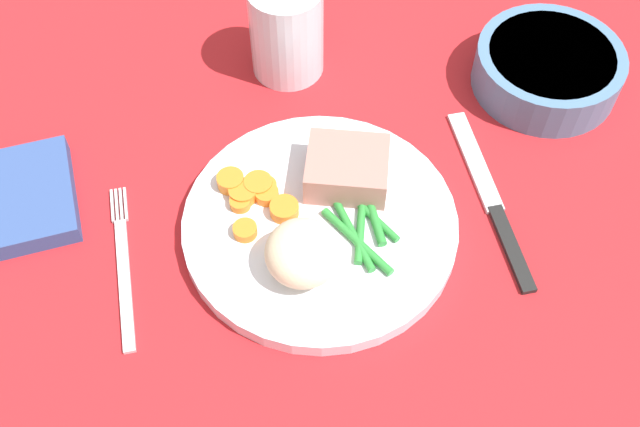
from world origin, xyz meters
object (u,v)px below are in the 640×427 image
(salad_bowl, at_px, (548,67))
(water_glass, at_px, (287,35))
(napkin, at_px, (9,201))
(meat_portion, at_px, (347,169))
(fork, at_px, (124,266))
(dinner_plate, at_px, (320,225))
(knife, at_px, (492,201))

(salad_bowl, bearing_deg, water_glass, 162.48)
(water_glass, relative_size, napkin, 0.87)
(meat_portion, relative_size, water_glass, 0.72)
(fork, height_order, water_glass, water_glass)
(fork, xyz_separation_m, water_glass, (0.18, 0.21, 0.04))
(meat_portion, relative_size, napkin, 0.63)
(dinner_plate, bearing_deg, fork, -179.16)
(water_glass, distance_m, salad_bowl, 0.26)
(meat_portion, bearing_deg, knife, -17.92)
(dinner_plate, xyz_separation_m, salad_bowl, (0.26, 0.13, 0.02))
(water_glass, distance_m, napkin, 0.31)
(knife, height_order, water_glass, water_glass)
(dinner_plate, relative_size, water_glass, 2.44)
(fork, distance_m, napkin, 0.13)
(fork, distance_m, knife, 0.33)
(water_glass, xyz_separation_m, napkin, (-0.28, -0.13, -0.03))
(meat_portion, xyz_separation_m, water_glass, (-0.02, 0.17, 0.01))
(salad_bowl, bearing_deg, fork, -163.28)
(fork, relative_size, napkin, 1.44)
(dinner_plate, bearing_deg, water_glass, 87.32)
(napkin, bearing_deg, knife, -11.16)
(knife, height_order, salad_bowl, salad_bowl)
(dinner_plate, distance_m, meat_portion, 0.06)
(meat_portion, height_order, knife, meat_portion)
(knife, bearing_deg, water_glass, 125.33)
(meat_portion, height_order, napkin, meat_portion)
(salad_bowl, bearing_deg, meat_portion, -158.50)
(dinner_plate, xyz_separation_m, meat_portion, (0.03, 0.04, 0.02))
(meat_portion, height_order, salad_bowl, meat_portion)
(napkin, bearing_deg, fork, -41.50)
(dinner_plate, height_order, fork, dinner_plate)
(dinner_plate, height_order, salad_bowl, salad_bowl)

